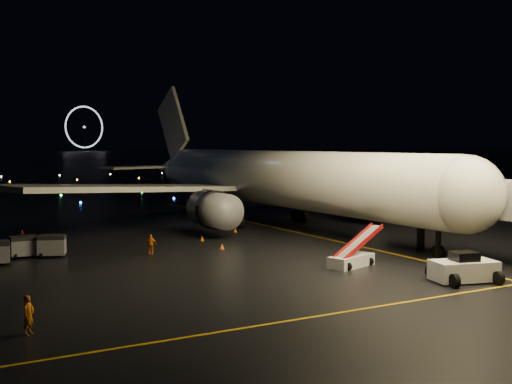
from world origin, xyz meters
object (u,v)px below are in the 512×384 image
at_px(pushback_tug, 464,267).
at_px(baggage_cart_0, 52,246).
at_px(airliner, 262,148).
at_px(belt_loader, 351,248).
at_px(crew_a, 29,315).
at_px(crew_c, 151,244).
at_px(baggage_cart_1, 23,247).

relative_size(pushback_tug, baggage_cart_0, 2.01).
bearing_deg(airliner, belt_loader, -107.87).
distance_m(crew_a, baggage_cart_0, 22.24).
bearing_deg(baggage_cart_0, crew_a, -84.19).
distance_m(belt_loader, baggage_cart_0, 24.49).
bearing_deg(crew_a, belt_loader, -31.92).
height_order(pushback_tug, crew_c, pushback_tug).
height_order(belt_loader, baggage_cart_1, belt_loader).
bearing_deg(crew_c, crew_a, -88.58).
bearing_deg(belt_loader, baggage_cart_0, 123.90).
xyz_separation_m(airliner, pushback_tug, (-3.93, -34.42, -7.83)).
height_order(belt_loader, crew_c, belt_loader).
distance_m(pushback_tug, baggage_cart_1, 34.51).
xyz_separation_m(crew_a, crew_c, (13.23, 18.97, -0.14)).
xyz_separation_m(crew_a, baggage_cart_0, (5.58, 21.53, -0.07)).
relative_size(airliner, crew_a, 31.88).
bearing_deg(pushback_tug, crew_c, 140.12).
relative_size(pushback_tug, belt_loader, 0.73).
bearing_deg(pushback_tug, airliner, 98.33).
height_order(crew_a, baggage_cart_1, crew_a).
bearing_deg(baggage_cart_1, airliner, 19.23).
xyz_separation_m(crew_c, baggage_cart_0, (-7.65, 2.56, 0.07)).
height_order(airliner, crew_a, airliner).
relative_size(belt_loader, crew_c, 3.52).
relative_size(baggage_cart_0, baggage_cart_1, 1.03).
bearing_deg(belt_loader, pushback_tug, -83.49).
bearing_deg(pushback_tug, belt_loader, 128.25).
xyz_separation_m(pushback_tug, crew_c, (-14.76, 20.86, -0.19)).
bearing_deg(baggage_cart_0, airliner, 43.01).
xyz_separation_m(belt_loader, crew_a, (-24.56, -6.05, -0.45)).
bearing_deg(belt_loader, crew_c, 114.33).
relative_size(crew_a, baggage_cart_0, 0.91).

